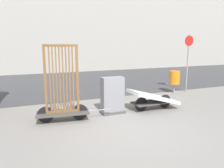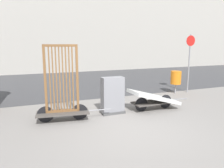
% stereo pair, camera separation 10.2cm
% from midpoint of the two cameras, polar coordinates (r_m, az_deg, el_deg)
% --- Properties ---
extents(ground_plane, '(60.00, 60.00, 0.00)m').
position_cam_midpoint_polar(ground_plane, '(5.99, 4.36, -11.66)').
color(ground_plane, gray).
extents(road_strip, '(56.00, 9.00, 0.01)m').
position_cam_midpoint_polar(road_strip, '(13.33, -11.19, 0.56)').
color(road_strip, '#424244').
rests_on(road_strip, ground_plane).
extents(bike_cart_with_bedframe, '(2.23, 0.81, 2.24)m').
position_cam_midpoint_polar(bike_cart_with_bedframe, '(6.49, -13.23, -3.05)').
color(bike_cart_with_bedframe, '#4C4742').
rests_on(bike_cart_with_bedframe, ground_plane).
extents(bike_cart_with_mattress, '(2.33, 0.89, 0.74)m').
position_cam_midpoint_polar(bike_cart_with_mattress, '(7.69, 10.45, -3.63)').
color(bike_cart_with_mattress, '#4C4742').
rests_on(bike_cart_with_mattress, ground_plane).
extents(utility_cabinet, '(0.77, 0.42, 1.20)m').
position_cam_midpoint_polar(utility_cabinet, '(7.12, -0.30, -3.33)').
color(utility_cabinet, '#4C4C4C').
rests_on(utility_cabinet, ground_plane).
extents(trash_bin, '(0.47, 0.47, 1.03)m').
position_cam_midpoint_polar(trash_bin, '(10.37, 15.78, 1.63)').
color(trash_bin, gray).
rests_on(trash_bin, ground_plane).
extents(sign_post, '(0.47, 0.06, 2.67)m').
position_cam_midpoint_polar(sign_post, '(10.71, 18.98, 6.79)').
color(sign_post, gray).
rests_on(sign_post, ground_plane).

